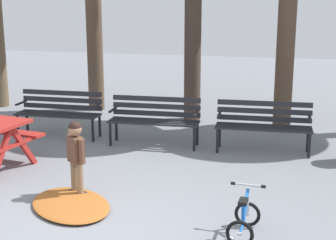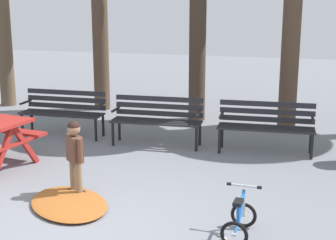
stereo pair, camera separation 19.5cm
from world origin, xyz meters
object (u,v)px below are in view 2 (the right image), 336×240
(park_bench_left, at_px, (157,117))
(park_bench_right, at_px, (266,123))
(park_bench_far_left, at_px, (64,109))
(child_standing, at_px, (75,152))
(kids_bicycle, at_px, (239,220))

(park_bench_left, distance_m, park_bench_right, 1.90)
(park_bench_far_left, bearing_deg, park_bench_right, -1.06)
(park_bench_right, height_order, child_standing, child_standing)
(child_standing, distance_m, kids_bicycle, 2.38)
(park_bench_far_left, relative_size, child_standing, 1.58)
(park_bench_right, xyz_separation_m, child_standing, (-2.25, -2.63, 0.08))
(park_bench_far_left, height_order, kids_bicycle, park_bench_far_left)
(park_bench_left, relative_size, child_standing, 1.59)
(kids_bicycle, bearing_deg, park_bench_right, 90.08)
(park_bench_left, bearing_deg, park_bench_far_left, 176.15)
(park_bench_far_left, xyz_separation_m, park_bench_right, (3.80, -0.07, 0.00))
(child_standing, bearing_deg, kids_bicycle, -16.13)
(park_bench_right, bearing_deg, park_bench_left, -178.27)
(park_bench_left, height_order, child_standing, child_standing)
(park_bench_far_left, xyz_separation_m, child_standing, (1.55, -2.70, 0.08))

